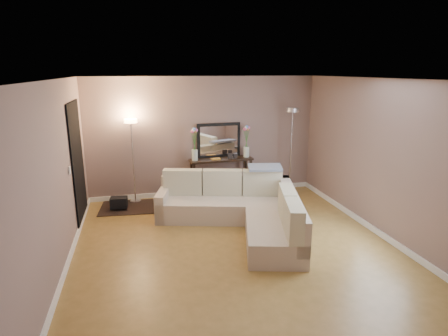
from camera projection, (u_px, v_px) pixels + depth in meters
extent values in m
cube|color=olive|center=(235.00, 248.00, 5.92)|extent=(5.00, 5.50, 0.01)
cube|color=white|center=(237.00, 79.00, 5.26)|extent=(5.00, 5.50, 0.01)
cube|color=gray|center=(204.00, 137.00, 8.19)|extent=(5.00, 0.02, 2.60)
cube|color=gray|center=(325.00, 254.00, 2.99)|extent=(5.00, 0.02, 2.60)
cube|color=gray|center=(56.00, 179.00, 5.03)|extent=(0.02, 5.50, 2.60)
cube|color=gray|center=(384.00, 159.00, 6.14)|extent=(0.02, 5.50, 2.60)
cube|color=white|center=(205.00, 192.00, 8.48)|extent=(5.00, 0.03, 0.10)
cube|color=white|center=(68.00, 263.00, 5.36)|extent=(0.03, 5.50, 0.10)
cube|color=white|center=(375.00, 230.00, 6.45)|extent=(0.03, 5.50, 0.10)
cube|color=black|center=(78.00, 164.00, 6.69)|extent=(0.02, 1.20, 2.20)
cube|color=white|center=(70.00, 170.00, 5.87)|extent=(0.02, 0.08, 0.12)
cube|color=#C3B19E|center=(225.00, 208.00, 7.08)|extent=(2.62, 1.46, 0.38)
cube|color=#C3B19E|center=(225.00, 189.00, 7.33)|extent=(2.45, 0.82, 0.53)
cube|color=#C3B19E|center=(163.00, 204.00, 7.09)|extent=(0.39, 0.87, 0.53)
cube|color=#C3B19E|center=(274.00, 236.00, 5.91)|extent=(1.22, 1.69, 0.38)
cube|color=#C3B19E|center=(292.00, 210.00, 6.24)|extent=(0.79, 2.35, 0.53)
cube|color=beige|center=(183.00, 182.00, 7.21)|extent=(0.77, 0.39, 0.50)
cube|color=beige|center=(222.00, 182.00, 7.19)|extent=(0.77, 0.39, 0.50)
cube|color=beige|center=(262.00, 183.00, 7.17)|extent=(0.77, 0.39, 0.50)
cube|color=beige|center=(287.00, 203.00, 6.06)|extent=(0.38, 0.72, 0.50)
cube|color=beige|center=(294.00, 220.00, 5.37)|extent=(0.38, 0.72, 0.50)
cube|color=#7D8BA2|center=(265.00, 167.00, 7.11)|extent=(0.69, 0.49, 0.08)
cube|color=black|center=(221.00, 160.00, 8.16)|extent=(1.40, 0.46, 0.04)
cube|color=black|center=(194.00, 183.00, 7.95)|extent=(0.05, 0.05, 0.81)
cube|color=black|center=(192.00, 179.00, 8.22)|extent=(0.05, 0.05, 0.81)
cube|color=black|center=(251.00, 178.00, 8.30)|extent=(0.05, 0.05, 0.81)
cube|color=black|center=(246.00, 174.00, 8.58)|extent=(0.05, 0.05, 0.81)
cube|color=black|center=(221.00, 187.00, 8.32)|extent=(1.32, 0.42, 0.03)
cube|color=#BF3333|center=(196.00, 185.00, 8.13)|extent=(0.04, 0.17, 0.20)
cube|color=#3359A5|center=(198.00, 184.00, 8.14)|extent=(0.05, 0.17, 0.22)
cube|color=gold|center=(200.00, 183.00, 8.15)|extent=(0.06, 0.17, 0.24)
cube|color=#3F7F4C|center=(203.00, 184.00, 8.17)|extent=(0.06, 0.17, 0.20)
cube|color=#994C99|center=(205.00, 183.00, 8.18)|extent=(0.04, 0.17, 0.22)
cube|color=orange|center=(207.00, 183.00, 8.19)|extent=(0.05, 0.17, 0.24)
cube|color=#262626|center=(209.00, 183.00, 8.21)|extent=(0.06, 0.17, 0.20)
cube|color=#4C99B2|center=(212.00, 183.00, 8.22)|extent=(0.06, 0.17, 0.22)
cube|color=#B2A58C|center=(214.00, 182.00, 8.24)|extent=(0.04, 0.17, 0.24)
cube|color=brown|center=(216.00, 183.00, 8.25)|extent=(0.05, 0.17, 0.20)
cube|color=navy|center=(218.00, 182.00, 8.26)|extent=(0.06, 0.17, 0.22)
cube|color=gold|center=(220.00, 182.00, 8.28)|extent=(0.06, 0.17, 0.24)
cube|color=black|center=(219.00, 140.00, 8.22)|extent=(0.98, 0.10, 0.77)
cube|color=white|center=(219.00, 141.00, 8.20)|extent=(0.85, 0.06, 0.64)
cube|color=gold|center=(216.00, 159.00, 8.09)|extent=(0.20, 0.14, 0.04)
cube|color=black|center=(230.00, 156.00, 8.14)|extent=(0.11, 0.03, 0.14)
cube|color=black|center=(236.00, 157.00, 8.18)|extent=(0.09, 0.03, 0.12)
cylinder|color=silver|center=(195.00, 156.00, 7.96)|extent=(0.14, 0.14, 0.26)
cylinder|color=#38722D|center=(194.00, 142.00, 7.88)|extent=(0.10, 0.01, 0.44)
sphere|color=#E5598C|center=(192.00, 131.00, 7.82)|extent=(0.08, 0.08, 0.07)
cylinder|color=#38722D|center=(194.00, 141.00, 7.88)|extent=(0.06, 0.01, 0.47)
sphere|color=white|center=(193.00, 130.00, 7.82)|extent=(0.08, 0.08, 0.07)
cylinder|color=#38722D|center=(194.00, 141.00, 7.88)|extent=(0.01, 0.01, 0.49)
sphere|color=#598CE5|center=(194.00, 129.00, 7.82)|extent=(0.08, 0.08, 0.07)
cylinder|color=#38722D|center=(195.00, 142.00, 7.89)|extent=(0.06, 0.01, 0.44)
sphere|color=#E58C4C|center=(195.00, 131.00, 7.83)|extent=(0.08, 0.08, 0.07)
cylinder|color=#38722D|center=(195.00, 141.00, 7.89)|extent=(0.11, 0.02, 0.46)
sphere|color=#D866B2|center=(196.00, 130.00, 7.83)|extent=(0.08, 0.08, 0.07)
cylinder|color=silver|center=(246.00, 152.00, 8.29)|extent=(0.14, 0.14, 0.26)
cylinder|color=#38722D|center=(246.00, 139.00, 8.21)|extent=(0.10, 0.01, 0.44)
sphere|color=#E5598C|center=(245.00, 129.00, 8.14)|extent=(0.08, 0.08, 0.07)
cylinder|color=#38722D|center=(246.00, 139.00, 8.21)|extent=(0.06, 0.01, 0.47)
sphere|color=white|center=(246.00, 128.00, 8.14)|extent=(0.08, 0.08, 0.07)
cylinder|color=#38722D|center=(247.00, 138.00, 8.21)|extent=(0.01, 0.01, 0.49)
sphere|color=#598CE5|center=(247.00, 127.00, 8.14)|extent=(0.08, 0.08, 0.07)
cylinder|color=#38722D|center=(247.00, 139.00, 8.21)|extent=(0.06, 0.01, 0.44)
sphere|color=#E58C4C|center=(248.00, 129.00, 8.16)|extent=(0.08, 0.08, 0.07)
cylinder|color=#38722D|center=(247.00, 138.00, 8.21)|extent=(0.11, 0.02, 0.46)
sphere|color=#D866B2|center=(248.00, 128.00, 8.16)|extent=(0.08, 0.08, 0.07)
cylinder|color=silver|center=(136.00, 201.00, 7.97)|extent=(0.25, 0.25, 0.03)
cylinder|color=silver|center=(133.00, 163.00, 7.76)|extent=(0.03, 0.03, 1.68)
cylinder|color=#FFBF72|center=(131.00, 121.00, 7.53)|extent=(0.27, 0.27, 0.08)
cylinder|color=silver|center=(289.00, 193.00, 8.50)|extent=(0.29, 0.29, 0.03)
cylinder|color=silver|center=(291.00, 153.00, 8.27)|extent=(0.03, 0.03, 1.84)
cylinder|color=silver|center=(293.00, 110.00, 8.02)|extent=(0.31, 0.31, 0.08)
cube|color=black|center=(130.00, 207.00, 7.64)|extent=(1.22, 0.96, 0.02)
cube|color=black|center=(119.00, 202.00, 7.48)|extent=(0.34, 0.26, 0.21)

